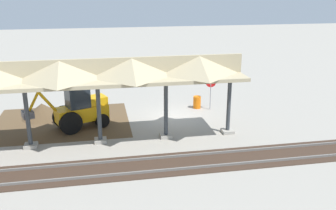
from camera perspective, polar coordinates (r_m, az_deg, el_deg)
ground_plane at (r=25.93m, az=1.05°, el=-1.78°), size 120.00×120.00×0.00m
dirt_work_zone at (r=25.83m, az=-15.82°, el=-2.55°), size 8.74×7.00×0.01m
platform_canopy at (r=20.87m, az=-10.84°, el=5.01°), size 16.63×3.20×4.90m
rail_tracks at (r=19.55m, az=5.36°, el=-8.51°), size 60.00×2.58×0.15m
stop_sign at (r=27.13m, az=6.53°, el=2.88°), size 0.76×0.14×2.44m
backhoe at (r=24.13m, az=-13.38°, el=-0.59°), size 5.17×2.96×2.82m
dirt_mound at (r=27.14m, az=-18.51°, el=-1.83°), size 5.61×5.61×2.03m
traffic_barrel at (r=27.70m, az=4.44°, el=0.43°), size 0.56×0.56×0.90m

